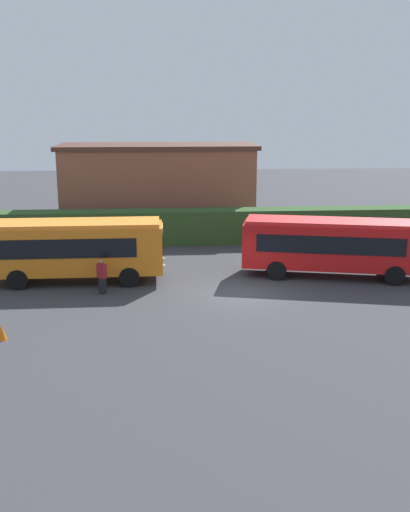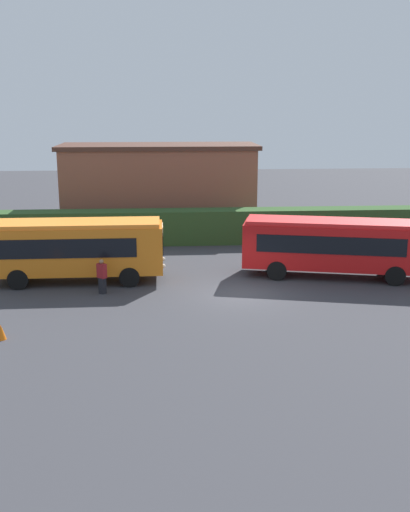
% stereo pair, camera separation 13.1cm
% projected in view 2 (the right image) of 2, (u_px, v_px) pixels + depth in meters
% --- Properties ---
extents(ground_plane, '(113.91, 113.91, 0.00)m').
position_uv_depth(ground_plane, '(240.00, 295.00, 28.57)').
color(ground_plane, '#38383D').
extents(bus_orange, '(8.78, 2.63, 3.09)m').
position_uv_depth(bus_orange, '(76.00, 247.00, 30.32)').
color(bus_orange, orange).
rests_on(bus_orange, ground_plane).
extents(bus_red, '(9.66, 4.51, 2.98)m').
position_uv_depth(bus_red, '(336.00, 244.00, 31.14)').
color(bus_red, red).
rests_on(bus_red, ground_plane).
extents(person_left, '(0.51, 0.49, 1.67)m').
position_uv_depth(person_left, '(102.00, 276.00, 28.56)').
color(person_left, black).
rests_on(person_left, ground_plane).
extents(person_center, '(0.30, 0.47, 1.67)m').
position_uv_depth(person_center, '(280.00, 247.00, 34.42)').
color(person_center, '#4C6B47').
rests_on(person_center, ground_plane).
extents(person_right, '(0.47, 0.50, 1.73)m').
position_uv_depth(person_right, '(357.00, 247.00, 34.13)').
color(person_right, olive).
rests_on(person_right, ground_plane).
extents(hedge_row, '(68.95, 1.70, 2.17)m').
position_uv_depth(hedge_row, '(219.00, 226.00, 39.12)').
color(hedge_row, '#2B4C23').
rests_on(hedge_row, ground_plane).
extents(depot_building, '(13.90, 5.50, 5.98)m').
position_uv_depth(depot_building, '(159.00, 186.00, 43.53)').
color(depot_building, brown).
rests_on(depot_building, ground_plane).
extents(traffic_cone, '(0.36, 0.36, 0.60)m').
position_uv_depth(traffic_cone, '(1.00, 332.00, 23.07)').
color(traffic_cone, orange).
rests_on(traffic_cone, ground_plane).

